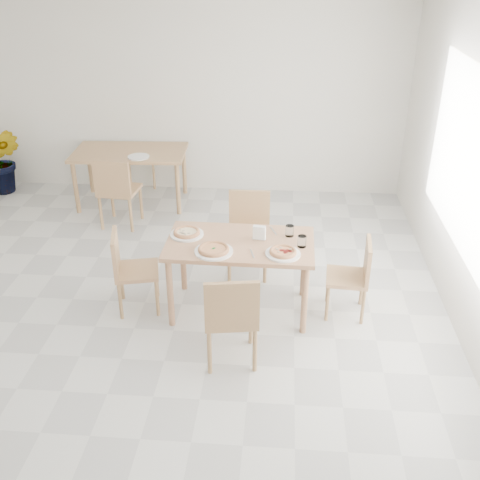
# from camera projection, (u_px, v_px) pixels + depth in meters

# --- Properties ---
(main_table) EXTENTS (1.39, 0.80, 0.75)m
(main_table) POSITION_uv_depth(u_px,v_px,m) (240.00, 251.00, 5.26)
(main_table) COLOR tan
(main_table) RESTS_ON ground
(chair_south) EXTENTS (0.50, 0.50, 0.89)m
(chair_south) POSITION_uv_depth(u_px,v_px,m) (231.00, 314.00, 4.59)
(chair_south) COLOR tan
(chair_south) RESTS_ON ground
(chair_north) EXTENTS (0.45, 0.45, 0.89)m
(chair_north) POSITION_uv_depth(u_px,v_px,m) (249.00, 227.00, 6.02)
(chair_north) COLOR tan
(chair_north) RESTS_ON ground
(chair_west) EXTENTS (0.49, 0.49, 0.82)m
(chair_west) POSITION_uv_depth(u_px,v_px,m) (128.00, 266.00, 5.36)
(chair_west) COLOR tan
(chair_west) RESTS_ON ground
(chair_east) EXTENTS (0.42, 0.42, 0.78)m
(chair_east) POSITION_uv_depth(u_px,v_px,m) (355.00, 273.00, 5.30)
(chair_east) COLOR tan
(chair_east) RESTS_ON ground
(plate_margherita) EXTENTS (0.35, 0.35, 0.02)m
(plate_margherita) POSITION_uv_depth(u_px,v_px,m) (214.00, 251.00, 5.04)
(plate_margherita) COLOR white
(plate_margherita) RESTS_ON main_table
(plate_mushroom) EXTENTS (0.32, 0.32, 0.02)m
(plate_mushroom) POSITION_uv_depth(u_px,v_px,m) (187.00, 234.00, 5.34)
(plate_mushroom) COLOR white
(plate_mushroom) RESTS_ON main_table
(plate_pepperoni) EXTENTS (0.31, 0.31, 0.02)m
(plate_pepperoni) POSITION_uv_depth(u_px,v_px,m) (283.00, 254.00, 5.00)
(plate_pepperoni) COLOR white
(plate_pepperoni) RESTS_ON main_table
(pizza_margherita) EXTENTS (0.38, 0.38, 0.03)m
(pizza_margherita) POSITION_uv_depth(u_px,v_px,m) (214.00, 249.00, 5.03)
(pizza_margherita) COLOR #E9A36E
(pizza_margherita) RESTS_ON plate_margherita
(pizza_mushroom) EXTENTS (0.28, 0.28, 0.03)m
(pizza_mushroom) POSITION_uv_depth(u_px,v_px,m) (187.00, 232.00, 5.33)
(pizza_mushroom) COLOR #E9A36E
(pizza_mushroom) RESTS_ON plate_mushroom
(pizza_pepperoni) EXTENTS (0.25, 0.25, 0.03)m
(pizza_pepperoni) POSITION_uv_depth(u_px,v_px,m) (283.00, 252.00, 4.98)
(pizza_pepperoni) COLOR #E9A36E
(pizza_pepperoni) RESTS_ON plate_pepperoni
(tumbler_a) EXTENTS (0.08, 0.08, 0.11)m
(tumbler_a) POSITION_uv_depth(u_px,v_px,m) (302.00, 241.00, 5.11)
(tumbler_a) COLOR white
(tumbler_a) RESTS_ON main_table
(tumbler_b) EXTENTS (0.08, 0.08, 0.11)m
(tumbler_b) POSITION_uv_depth(u_px,v_px,m) (290.00, 231.00, 5.30)
(tumbler_b) COLOR white
(tumbler_b) RESTS_ON main_table
(napkin_holder) EXTENTS (0.13, 0.08, 0.14)m
(napkin_holder) POSITION_uv_depth(u_px,v_px,m) (259.00, 233.00, 5.22)
(napkin_holder) COLOR silver
(napkin_holder) RESTS_ON main_table
(fork_a) EXTENTS (0.08, 0.18, 0.01)m
(fork_a) POSITION_uv_depth(u_px,v_px,m) (273.00, 231.00, 5.41)
(fork_a) COLOR silver
(fork_a) RESTS_ON main_table
(fork_b) EXTENTS (0.06, 0.17, 0.01)m
(fork_b) POSITION_uv_depth(u_px,v_px,m) (252.00, 254.00, 5.01)
(fork_b) COLOR silver
(fork_b) RESTS_ON main_table
(second_table) EXTENTS (1.54, 0.93, 0.75)m
(second_table) POSITION_uv_depth(u_px,v_px,m) (130.00, 157.00, 7.58)
(second_table) COLOR tan
(second_table) RESTS_ON ground
(chair_back_s) EXTENTS (0.50, 0.50, 0.93)m
(chair_back_s) POSITION_uv_depth(u_px,v_px,m) (116.00, 188.00, 6.95)
(chair_back_s) COLOR tan
(chair_back_s) RESTS_ON ground
(chair_back_n) EXTENTS (0.48, 0.48, 0.88)m
(chair_back_n) POSITION_uv_depth(u_px,v_px,m) (146.00, 149.00, 8.36)
(chair_back_n) COLOR tan
(chair_back_n) RESTS_ON ground
(plate_empty) EXTENTS (0.28, 0.28, 0.02)m
(plate_empty) POSITION_uv_depth(u_px,v_px,m) (139.00, 157.00, 7.31)
(plate_empty) COLOR white
(plate_empty) RESTS_ON second_table
(potted_plant) EXTENTS (0.54, 0.44, 0.96)m
(potted_plant) POSITION_uv_depth(u_px,v_px,m) (3.00, 161.00, 8.00)
(potted_plant) COLOR #295A1B
(potted_plant) RESTS_ON ground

